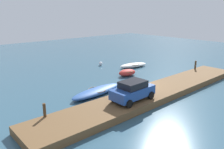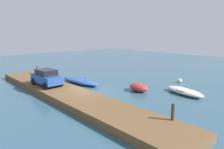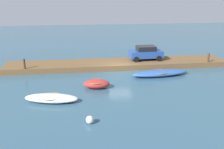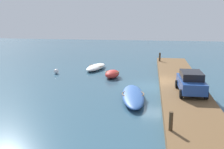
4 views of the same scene
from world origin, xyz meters
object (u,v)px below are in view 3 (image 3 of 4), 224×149
Objects in this scene: mooring_post_mid_west at (24,64)px; motorboat_blue at (160,73)px; dinghy_red at (97,84)px; parked_car at (146,53)px; rowboat_white at (51,98)px; mooring_post_west at (208,58)px; marker_buoy at (90,120)px.

motorboat_blue is at bearing 170.27° from mooring_post_mid_west.
mooring_post_mid_west reaches higher than motorboat_blue.
dinghy_red is 0.64× the size of parked_car.
mooring_post_mid_west is at bearing -53.60° from rowboat_white.
mooring_post_west reaches higher than motorboat_blue.
motorboat_blue is 14.02m from mooring_post_mid_west.
mooring_post_mid_west reaches higher than marker_buoy.
mooring_post_mid_west is at bearing 6.68° from parked_car.
mooring_post_west is 0.26× the size of parked_car.
rowboat_white is at bearing 41.77° from parked_car.
mooring_post_west is at bearing 180.00° from mooring_post_mid_west.
dinghy_red is 8.70m from mooring_post_mid_west.
motorboat_blue is 7.19m from dinghy_red.
parked_car is at bearing -171.85° from mooring_post_mid_west.
rowboat_white is at bearing 40.50° from dinghy_red.
mooring_post_mid_west is (13.79, -2.36, 0.82)m from motorboat_blue.
dinghy_red is at bearing 46.24° from parked_car.
parked_car is at bearing -124.76° from rowboat_white.
mooring_post_mid_west is (20.16, 0.00, 0.03)m from mooring_post_west.
rowboat_white is 4.47m from dinghy_red.
mooring_post_west reaches higher than rowboat_white.
rowboat_white is 8.24m from mooring_post_mid_west.
rowboat_white is 4.77m from marker_buoy.
motorboat_blue is at bearing 20.36° from mooring_post_west.
mooring_post_west is (-13.06, -4.98, 0.68)m from dinghy_red.
motorboat_blue is at bearing -152.06° from dinghy_red.
motorboat_blue is 2.48× the size of dinghy_red.
parked_car reaches higher than dinghy_red.
marker_buoy is at bearing 39.05° from mooring_post_west.
marker_buoy is (7.17, 13.24, -1.18)m from parked_car.
mooring_post_mid_west reaches higher than dinghy_red.
mooring_post_mid_west is at bearing -16.33° from motorboat_blue.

